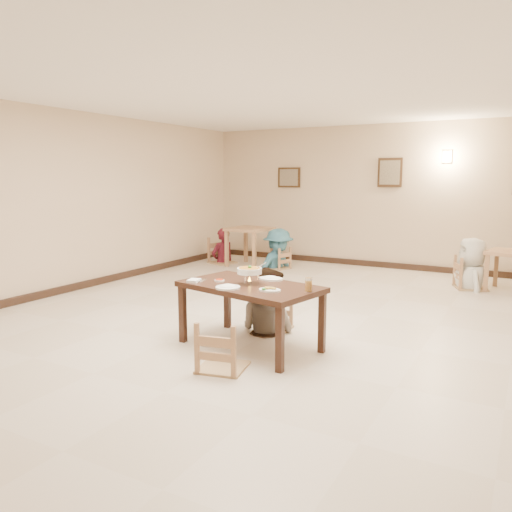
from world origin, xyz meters
The scene contains 28 objects.
floor centered at (0.00, 0.00, 0.00)m, with size 10.00×10.00×0.00m, color beige.
ceiling centered at (0.00, 0.00, 3.00)m, with size 10.00×10.00×0.00m, color white.
wall_back centered at (0.00, 5.00, 1.50)m, with size 10.00×10.00×0.00m, color beige.
wall_left centered at (-4.00, 0.00, 1.50)m, with size 10.00×10.00×0.00m, color beige.
baseboard_back centered at (0.00, 4.97, 0.06)m, with size 8.00×0.06×0.12m, color black.
baseboard_left centered at (-3.97, 0.00, 0.06)m, with size 0.06×10.00×0.12m, color black.
picture_a centered at (-2.20, 4.96, 1.90)m, with size 0.55×0.04×0.45m.
picture_b centered at (0.10, 4.96, 2.00)m, with size 0.50×0.04×0.60m.
wall_sconce centered at (1.20, 4.96, 2.30)m, with size 0.16×0.05×0.22m, color #FFD88C.
main_table centered at (0.06, -0.79, 0.64)m, with size 1.69×1.16×0.72m.
chair_far centered at (-0.01, -0.09, 0.43)m, with size 0.41×0.41×0.87m.
chair_near centered at (0.14, -1.50, 0.48)m, with size 0.45×0.45×0.96m.
main_diner centered at (-0.05, -0.17, 0.81)m, with size 0.78×0.61×1.61m, color gray.
curry_warmer centered at (0.04, -0.78, 0.87)m, with size 0.31×0.28×0.25m.
rice_plate_far centered at (0.15, -0.46, 0.74)m, with size 0.29×0.29×0.07m.
rice_plate_near centered at (-0.04, -1.09, 0.74)m, with size 0.26×0.26×0.06m.
fried_plate centered at (0.41, -0.99, 0.74)m, with size 0.24×0.24×0.05m.
chili_dish centered at (-0.32, -0.83, 0.74)m, with size 0.12×0.12×0.02m.
napkin_cutlery centered at (-0.56, -0.99, 0.74)m, with size 0.17×0.25×0.03m.
drink_glass centered at (0.77, -0.81, 0.79)m, with size 0.07×0.07×0.15m.
bg_table_left centered at (-2.56, 3.78, 0.69)m, with size 0.90×0.90×0.83m.
bg_table_right centered at (2.47, 3.75, 0.55)m, with size 0.81×0.81×0.69m.
bg_chair_ll centered at (-3.26, 3.77, 0.53)m, with size 0.50×0.50×1.07m.
bg_chair_lr centered at (-1.86, 3.76, 0.43)m, with size 0.41×0.41×0.87m.
bg_chair_rl centered at (1.89, 3.67, 0.52)m, with size 0.49×0.49×1.04m.
bg_diner_a centered at (-3.26, 3.77, 0.79)m, with size 0.58×0.38×1.58m, color #551320.
bg_diner_b centered at (-1.86, 3.76, 0.85)m, with size 1.09×0.63×1.69m, color teal.
bg_diner_c centered at (1.89, 3.67, 0.88)m, with size 0.86×0.56×1.77m, color silver.
Camera 1 is at (2.75, -5.50, 1.89)m, focal length 35.00 mm.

